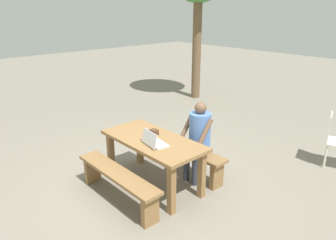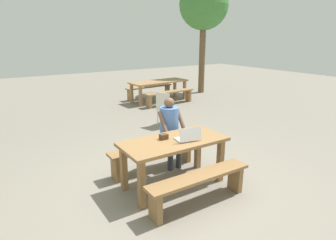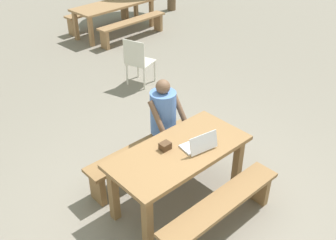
{
  "view_description": "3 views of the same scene",
  "coord_description": "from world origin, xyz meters",
  "px_view_note": "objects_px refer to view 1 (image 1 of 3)",
  "views": [
    {
      "loc": [
        3.35,
        -2.74,
        2.62
      ],
      "look_at": [
        0.06,
        0.25,
        1.02
      ],
      "focal_mm": 33.9,
      "sensor_mm": 36.0,
      "label": 1
    },
    {
      "loc": [
        -2.3,
        -3.41,
        2.32
      ],
      "look_at": [
        0.06,
        0.25,
        1.02
      ],
      "focal_mm": 30.37,
      "sensor_mm": 36.0,
      "label": 2
    },
    {
      "loc": [
        -2.4,
        -2.43,
        3.34
      ],
      "look_at": [
        0.06,
        0.25,
        1.02
      ],
      "focal_mm": 40.87,
      "sensor_mm": 36.0,
      "label": 3
    }
  ],
  "objects_px": {
    "picnic_table_front": "(153,147)",
    "laptop": "(154,141)",
    "person_seated": "(198,135)",
    "plastic_chair": "(336,139)",
    "small_pouch": "(154,132)"
  },
  "relations": [
    {
      "from": "picnic_table_front",
      "to": "laptop",
      "type": "height_order",
      "value": "laptop"
    },
    {
      "from": "plastic_chair",
      "to": "laptop",
      "type": "bearing_deg",
      "value": 134.96
    },
    {
      "from": "person_seated",
      "to": "laptop",
      "type": "bearing_deg",
      "value": -101.91
    },
    {
      "from": "laptop",
      "to": "person_seated",
      "type": "distance_m",
      "value": 0.77
    },
    {
      "from": "laptop",
      "to": "person_seated",
      "type": "bearing_deg",
      "value": -92.37
    },
    {
      "from": "picnic_table_front",
      "to": "small_pouch",
      "type": "height_order",
      "value": "small_pouch"
    },
    {
      "from": "picnic_table_front",
      "to": "plastic_chair",
      "type": "bearing_deg",
      "value": 59.93
    },
    {
      "from": "plastic_chair",
      "to": "small_pouch",
      "type": "bearing_deg",
      "value": 128.15
    },
    {
      "from": "picnic_table_front",
      "to": "small_pouch",
      "type": "xyz_separation_m",
      "value": [
        -0.11,
        0.11,
        0.17
      ]
    },
    {
      "from": "small_pouch",
      "to": "person_seated",
      "type": "bearing_deg",
      "value": 48.22
    },
    {
      "from": "picnic_table_front",
      "to": "person_seated",
      "type": "xyz_separation_m",
      "value": [
        0.34,
        0.62,
        0.11
      ]
    },
    {
      "from": "small_pouch",
      "to": "picnic_table_front",
      "type": "bearing_deg",
      "value": -46.16
    },
    {
      "from": "plastic_chair",
      "to": "person_seated",
      "type": "bearing_deg",
      "value": 130.59
    },
    {
      "from": "picnic_table_front",
      "to": "plastic_chair",
      "type": "distance_m",
      "value": 3.17
    },
    {
      "from": "picnic_table_front",
      "to": "small_pouch",
      "type": "distance_m",
      "value": 0.23
    }
  ]
}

